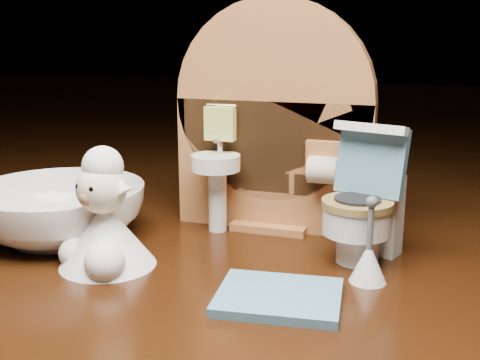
{
  "coord_description": "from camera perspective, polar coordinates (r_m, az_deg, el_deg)",
  "views": [
    {
      "loc": [
        0.1,
        -0.31,
        0.13
      ],
      "look_at": [
        -0.0,
        0.01,
        0.05
      ],
      "focal_mm": 45.0,
      "sensor_mm": 36.0,
      "label": 1
    }
  ],
  "objects": [
    {
      "name": "backdrop_panel",
      "position": [
        0.39,
        3.08,
        4.67
      ],
      "size": [
        0.13,
        0.05,
        0.15
      ],
      "color": "#A76737",
      "rests_on": "ground"
    },
    {
      "name": "toy_toilet",
      "position": [
        0.35,
        11.75,
        -2.83
      ],
      "size": [
        0.05,
        0.05,
        0.08
      ],
      "rotation": [
        0.0,
        0.0,
        -0.3
      ],
      "color": "white",
      "rests_on": "ground"
    },
    {
      "name": "ceramic_bowl",
      "position": [
        0.4,
        -16.78,
        -2.94
      ],
      "size": [
        0.13,
        0.13,
        0.03
      ],
      "primitive_type": "imported",
      "rotation": [
        0.0,
        0.0,
        -0.23
      ],
      "color": "white",
      "rests_on": "ground"
    },
    {
      "name": "bath_mat",
      "position": [
        0.3,
        3.71,
        -11.02
      ],
      "size": [
        0.07,
        0.06,
        0.0
      ],
      "primitive_type": "cube",
      "rotation": [
        0.0,
        0.0,
        0.11
      ],
      "color": "teal",
      "rests_on": "ground"
    },
    {
      "name": "toilet_brush",
      "position": [
        0.33,
        12.09,
        -7.41
      ],
      "size": [
        0.02,
        0.02,
        0.05
      ],
      "color": "white",
      "rests_on": "ground"
    },
    {
      "name": "plush_lamb",
      "position": [
        0.34,
        -12.76,
        -4.18
      ],
      "size": [
        0.05,
        0.06,
        0.07
      ],
      "rotation": [
        0.0,
        0.0,
        -0.26
      ],
      "color": "white",
      "rests_on": "ground"
    }
  ]
}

